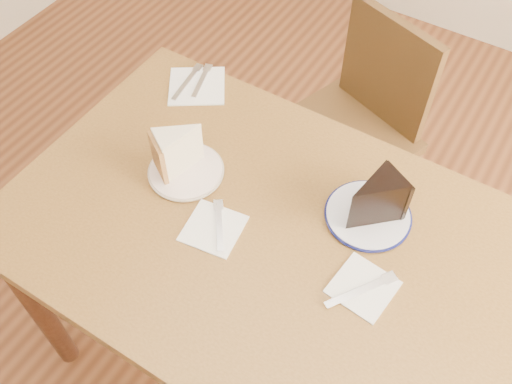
% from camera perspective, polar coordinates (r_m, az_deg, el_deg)
% --- Properties ---
extents(ground, '(4.00, 4.00, 0.00)m').
position_cam_1_polar(ground, '(1.98, 0.43, -15.80)').
color(ground, '#482513').
rests_on(ground, ground).
extents(table, '(1.20, 0.80, 0.75)m').
position_cam_1_polar(table, '(1.40, 0.59, -5.99)').
color(table, '#543716').
rests_on(table, ground).
extents(chair_far, '(0.53, 0.53, 0.84)m').
position_cam_1_polar(chair_far, '(1.93, 9.45, 6.22)').
color(chair_far, '#382310').
rests_on(chair_far, ground).
extents(plate_cream, '(0.18, 0.18, 0.01)m').
position_cam_1_polar(plate_cream, '(1.42, -7.00, 2.08)').
color(plate_cream, silver).
rests_on(plate_cream, table).
extents(plate_navy, '(0.19, 0.19, 0.01)m').
position_cam_1_polar(plate_navy, '(1.36, 11.12, -2.29)').
color(plate_navy, white).
rests_on(plate_navy, table).
extents(carrot_cake, '(0.13, 0.14, 0.11)m').
position_cam_1_polar(carrot_cake, '(1.39, -7.44, 4.18)').
color(carrot_cake, '#F3E9C9').
rests_on(carrot_cake, plate_cream).
extents(chocolate_cake, '(0.14, 0.15, 0.11)m').
position_cam_1_polar(chocolate_cake, '(1.30, 11.45, -1.11)').
color(chocolate_cake, black).
rests_on(chocolate_cake, plate_navy).
extents(napkin_cream, '(0.14, 0.14, 0.00)m').
position_cam_1_polar(napkin_cream, '(1.32, -4.29, -3.65)').
color(napkin_cream, white).
rests_on(napkin_cream, table).
extents(napkin_navy, '(0.14, 0.14, 0.00)m').
position_cam_1_polar(napkin_navy, '(1.26, 10.65, -9.33)').
color(napkin_navy, white).
rests_on(napkin_navy, table).
extents(napkin_spare, '(0.21, 0.21, 0.00)m').
position_cam_1_polar(napkin_spare, '(1.64, -5.93, 10.50)').
color(napkin_spare, white).
rests_on(napkin_spare, table).
extents(fork_cream, '(0.09, 0.12, 0.00)m').
position_cam_1_polar(fork_cream, '(1.32, -3.69, -3.34)').
color(fork_cream, silver).
rests_on(fork_cream, napkin_cream).
extents(knife_navy, '(0.11, 0.15, 0.00)m').
position_cam_1_polar(knife_navy, '(1.25, 10.40, -9.67)').
color(knife_navy, silver).
rests_on(knife_navy, napkin_navy).
extents(fork_spare, '(0.05, 0.14, 0.00)m').
position_cam_1_polar(fork_spare, '(1.65, -5.49, 11.00)').
color(fork_spare, silver).
rests_on(fork_spare, napkin_spare).
extents(knife_spare, '(0.04, 0.16, 0.00)m').
position_cam_1_polar(knife_spare, '(1.65, -6.94, 10.86)').
color(knife_spare, silver).
rests_on(knife_spare, napkin_spare).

